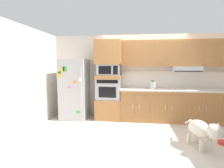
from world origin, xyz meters
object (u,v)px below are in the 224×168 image
(refrigerator, at_px, (75,89))
(built_in_oven, at_px, (109,89))
(electric_kettle, at_px, (153,85))
(dog_food_bowl, at_px, (223,143))
(microwave, at_px, (109,70))
(dog, at_px, (203,130))
(screwdriver, at_px, (188,89))

(refrigerator, height_order, built_in_oven, refrigerator)
(electric_kettle, bearing_deg, built_in_oven, 177.86)
(refrigerator, bearing_deg, dog_food_bowl, -20.67)
(refrigerator, relative_size, built_in_oven, 2.51)
(refrigerator, bearing_deg, electric_kettle, 0.51)
(electric_kettle, bearing_deg, microwave, 177.86)
(refrigerator, xyz_separation_m, electric_kettle, (2.29, 0.02, 0.15))
(microwave, height_order, electric_kettle, microwave)
(dog, xyz_separation_m, dog_food_bowl, (0.52, 0.28, -0.35))
(microwave, height_order, screwdriver, microwave)
(microwave, bearing_deg, dog_food_bowl, -29.03)
(electric_kettle, relative_size, dog, 0.25)
(refrigerator, relative_size, dog_food_bowl, 8.80)
(built_in_oven, distance_m, dog_food_bowl, 3.05)
(built_in_oven, bearing_deg, microwave, -0.77)
(refrigerator, bearing_deg, screwdriver, 1.40)
(built_in_oven, distance_m, dog, 2.71)
(refrigerator, xyz_separation_m, screwdriver, (3.27, 0.08, 0.05))
(screwdriver, relative_size, electric_kettle, 0.57)
(refrigerator, height_order, dog, refrigerator)
(microwave, distance_m, dog_food_bowl, 3.26)
(built_in_oven, distance_m, electric_kettle, 1.28)
(dog_food_bowl, bearing_deg, refrigerator, 159.33)
(dog, bearing_deg, refrigerator, -137.96)
(refrigerator, relative_size, screwdriver, 12.95)
(electric_kettle, bearing_deg, dog_food_bowl, -46.73)
(built_in_oven, xyz_separation_m, screwdriver, (2.25, 0.01, 0.03))
(built_in_oven, bearing_deg, dog_food_bowl, -29.03)
(electric_kettle, height_order, dog_food_bowl, electric_kettle)
(electric_kettle, distance_m, dog, 1.94)
(screwdriver, height_order, dog_food_bowl, screwdriver)
(screwdriver, bearing_deg, dog, -96.88)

